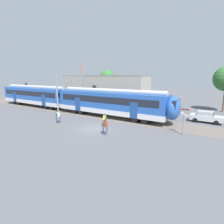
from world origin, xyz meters
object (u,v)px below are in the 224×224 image
object	(u,v)px
pedestrian_white	(58,116)
pedestrian_red	(105,126)
pedestrian_yellow	(105,119)
commuter_train	(69,99)
crossing_signal	(184,116)
parked_car_silver	(206,117)

from	to	relation	value
pedestrian_white	pedestrian_red	size ratio (longest dim) A/B	1.00
pedestrian_yellow	pedestrian_white	bearing A→B (deg)	-163.75
pedestrian_white	pedestrian_red	distance (m)	8.04
commuter_train	crossing_signal	bearing A→B (deg)	-8.10
crossing_signal	pedestrian_white	bearing A→B (deg)	-165.48
pedestrian_yellow	parked_car_silver	size ratio (longest dim) A/B	0.41
pedestrian_yellow	parked_car_silver	bearing A→B (deg)	41.88
parked_car_silver	crossing_signal	bearing A→B (deg)	-102.24
crossing_signal	commuter_train	bearing A→B (deg)	171.90
commuter_train	parked_car_silver	size ratio (longest dim) A/B	9.39
crossing_signal	pedestrian_yellow	bearing A→B (deg)	-166.75
pedestrian_white	parked_car_silver	world-z (taller)	pedestrian_white
pedestrian_red	parked_car_silver	xyz separation A→B (m)	(8.52, 11.54, -0.21)
commuter_train	pedestrian_white	world-z (taller)	commuter_train
pedestrian_yellow	pedestrian_red	xyz separation A→B (m)	(1.71, -2.37, 0.00)
pedestrian_red	commuter_train	bearing A→B (deg)	150.76
pedestrian_white	crossing_signal	bearing A→B (deg)	14.52
crossing_signal	pedestrian_red	bearing A→B (deg)	-147.70
pedestrian_red	parked_car_silver	size ratio (longest dim) A/B	0.41
pedestrian_white	parked_car_silver	xyz separation A→B (m)	(16.55, 11.01, -0.21)
pedestrian_red	parked_car_silver	world-z (taller)	pedestrian_red
parked_car_silver	commuter_train	bearing A→B (deg)	-168.68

